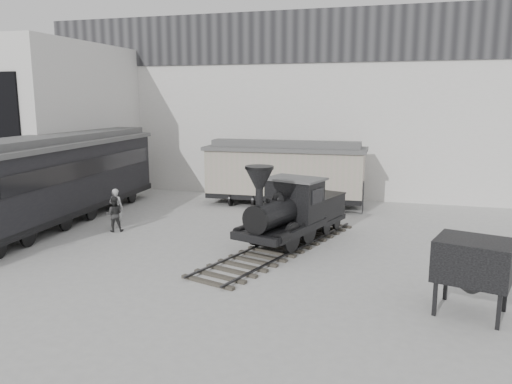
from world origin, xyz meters
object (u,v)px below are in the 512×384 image
(visitor_a, at_px, (116,208))
(visitor_b, at_px, (114,214))
(locomotive, at_px, (290,215))
(coal_hopper, at_px, (473,266))
(passenger_coach, at_px, (62,177))
(boxcar, at_px, (285,172))

(visitor_a, relative_size, visitor_b, 1.15)
(locomotive, height_order, coal_hopper, locomotive)
(visitor_a, distance_m, visitor_b, 0.75)
(coal_hopper, bearing_deg, passenger_coach, 177.77)
(locomotive, xyz_separation_m, visitor_a, (-8.40, 0.52, -0.34))
(passenger_coach, xyz_separation_m, coal_hopper, (17.84, -6.13, -0.78))
(passenger_coach, bearing_deg, coal_hopper, -21.45)
(boxcar, bearing_deg, coal_hopper, -58.50)
(locomotive, xyz_separation_m, coal_hopper, (6.27, -5.21, 0.13))
(passenger_coach, relative_size, coal_hopper, 6.32)
(boxcar, xyz_separation_m, visitor_b, (-6.19, -7.65, -1.11))
(locomotive, relative_size, visitor_b, 6.14)
(locomotive, distance_m, boxcar, 7.77)
(visitor_b, relative_size, coal_hopper, 0.69)
(boxcar, bearing_deg, visitor_b, -130.24)
(locomotive, relative_size, boxcar, 1.10)
(visitor_b, bearing_deg, visitor_a, -93.09)
(passenger_coach, height_order, visitor_b, passenger_coach)
(coal_hopper, bearing_deg, boxcar, 139.51)
(locomotive, relative_size, passenger_coach, 0.67)
(passenger_coach, distance_m, visitor_a, 3.42)
(visitor_a, bearing_deg, boxcar, -136.05)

